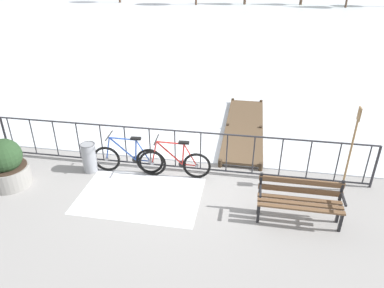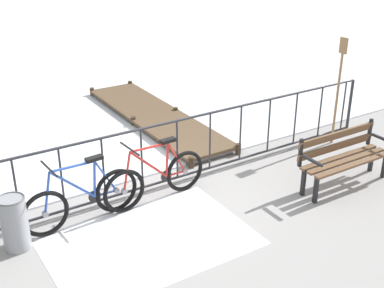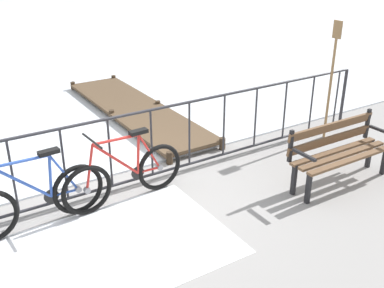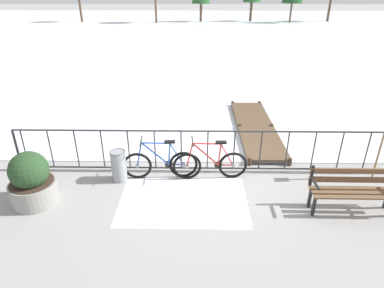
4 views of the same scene
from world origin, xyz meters
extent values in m
plane|color=gray|center=(0.00, 0.00, 0.00)|extent=(160.00, 160.00, 0.00)
cube|color=white|center=(-0.53, -1.20, 0.00)|extent=(2.63, 1.78, 0.01)
cylinder|color=#2D2D33|center=(0.00, 0.00, 1.05)|extent=(9.00, 0.04, 0.04)
cylinder|color=#2D2D33|center=(0.00, 0.00, 0.08)|extent=(9.00, 0.04, 0.04)
cylinder|color=#2D2D33|center=(4.50, 0.00, 0.53)|extent=(0.06, 0.06, 1.05)
cylinder|color=#2D2D33|center=(-1.85, 0.00, 0.57)|extent=(0.03, 0.03, 0.97)
cylinder|color=#2D2D33|center=(-1.23, 0.00, 0.57)|extent=(0.03, 0.03, 0.97)
cylinder|color=#2D2D33|center=(-0.62, 0.00, 0.57)|extent=(0.03, 0.03, 0.97)
cylinder|color=#2D2D33|center=(0.00, 0.00, 0.57)|extent=(0.03, 0.03, 0.97)
cylinder|color=#2D2D33|center=(0.62, 0.00, 0.57)|extent=(0.03, 0.03, 0.97)
cylinder|color=#2D2D33|center=(1.23, 0.00, 0.57)|extent=(0.03, 0.03, 0.97)
cylinder|color=#2D2D33|center=(1.85, 0.00, 0.57)|extent=(0.03, 0.03, 0.97)
cylinder|color=#2D2D33|center=(2.47, 0.00, 0.57)|extent=(0.03, 0.03, 0.97)
cylinder|color=#2D2D33|center=(3.09, 0.00, 0.57)|extent=(0.03, 0.03, 0.97)
cylinder|color=#2D2D33|center=(3.70, 0.00, 0.57)|extent=(0.03, 0.03, 0.97)
cylinder|color=#2D2D33|center=(4.32, 0.00, 0.57)|extent=(0.03, 0.03, 0.97)
torus|color=black|center=(-0.56, -0.28, 0.33)|extent=(0.66, 0.11, 0.66)
cylinder|color=gray|center=(-0.56, -0.28, 0.33)|extent=(0.08, 0.07, 0.08)
torus|color=black|center=(-1.61, -0.35, 0.33)|extent=(0.66, 0.11, 0.66)
cylinder|color=gray|center=(-1.61, -0.35, 0.33)|extent=(0.08, 0.07, 0.08)
cylinder|color=#2D51B2|center=(-0.87, -0.30, 0.62)|extent=(0.08, 0.04, 0.53)
cylinder|color=#2D51B2|center=(-1.19, -0.32, 0.63)|extent=(0.61, 0.08, 0.59)
cylinder|color=#2D51B2|center=(-1.17, -0.32, 0.90)|extent=(0.63, 0.08, 0.07)
cylinder|color=#2D51B2|center=(-0.73, -0.29, 0.34)|extent=(0.34, 0.05, 0.05)
cylinder|color=#2D51B2|center=(-0.71, -0.29, 0.61)|extent=(0.32, 0.05, 0.56)
cylinder|color=#2D51B2|center=(-1.54, -0.35, 0.62)|extent=(0.16, 0.04, 0.59)
cube|color=black|center=(-0.85, -0.30, 0.92)|extent=(0.25, 0.12, 0.05)
cylinder|color=black|center=(-1.48, -0.35, 0.96)|extent=(0.07, 0.52, 0.03)
cylinder|color=black|center=(-0.89, -0.30, 0.35)|extent=(0.18, 0.03, 0.18)
torus|color=black|center=(0.57, -0.29, 0.33)|extent=(0.66, 0.10, 0.66)
cylinder|color=gray|center=(0.57, -0.29, 0.33)|extent=(0.08, 0.06, 0.08)
torus|color=black|center=(-0.47, -0.36, 0.33)|extent=(0.66, 0.10, 0.66)
cylinder|color=gray|center=(-0.47, -0.36, 0.33)|extent=(0.08, 0.06, 0.08)
cylinder|color=red|center=(0.26, -0.31, 0.62)|extent=(0.08, 0.04, 0.53)
cylinder|color=red|center=(-0.05, -0.33, 0.63)|extent=(0.61, 0.08, 0.59)
cylinder|color=red|center=(-0.03, -0.33, 0.90)|extent=(0.63, 0.08, 0.07)
cylinder|color=red|center=(0.41, -0.30, 0.34)|extent=(0.34, 0.05, 0.05)
cylinder|color=red|center=(0.43, -0.30, 0.61)|extent=(0.32, 0.05, 0.56)
cylinder|color=red|center=(-0.41, -0.36, 0.62)|extent=(0.16, 0.04, 0.59)
cube|color=black|center=(0.28, -0.31, 0.92)|extent=(0.25, 0.12, 0.05)
cylinder|color=black|center=(-0.35, -0.35, 0.96)|extent=(0.06, 0.52, 0.03)
cylinder|color=black|center=(0.24, -0.31, 0.35)|extent=(0.18, 0.03, 0.18)
cube|color=brown|center=(2.77, -1.36, 0.44)|extent=(1.60, 0.11, 0.04)
cube|color=brown|center=(2.77, -1.52, 0.44)|extent=(1.60, 0.11, 0.04)
cube|color=brown|center=(2.77, -1.67, 0.44)|extent=(1.60, 0.11, 0.04)
cube|color=brown|center=(2.77, -1.27, 0.58)|extent=(1.60, 0.06, 0.12)
cube|color=brown|center=(2.77, -1.27, 0.78)|extent=(1.60, 0.06, 0.12)
cube|color=black|center=(3.53, -1.39, 0.22)|extent=(0.05, 0.06, 0.44)
cube|color=black|center=(3.53, -1.27, 0.67)|extent=(0.05, 0.04, 0.45)
cube|color=black|center=(3.53, -1.52, 0.64)|extent=(0.04, 0.40, 0.04)
cube|color=black|center=(2.01, -1.64, 0.22)|extent=(0.05, 0.06, 0.44)
cube|color=black|center=(2.01, -1.38, 0.22)|extent=(0.05, 0.06, 0.44)
cube|color=black|center=(2.01, -1.26, 0.67)|extent=(0.05, 0.04, 0.45)
cube|color=black|center=(2.01, -1.51, 0.64)|extent=(0.04, 0.40, 0.04)
cylinder|color=gray|center=(-2.01, -0.42, 0.36)|extent=(0.34, 0.34, 0.72)
torus|color=#545558|center=(-2.01, -0.42, 0.72)|extent=(0.35, 0.35, 0.02)
cylinder|color=#937047|center=(3.84, -0.23, 0.85)|extent=(0.04, 0.04, 1.70)
cube|color=#937047|center=(3.84, -0.23, 1.84)|extent=(0.03, 0.16, 0.28)
cube|color=brown|center=(1.56, 2.49, 0.12)|extent=(1.10, 4.38, 0.06)
cylinder|color=#3C2E20|center=(1.06, 0.30, 0.10)|extent=(0.10, 0.10, 0.20)
cylinder|color=#3C2E20|center=(2.05, 0.30, 0.10)|extent=(0.10, 0.10, 0.20)
cylinder|color=#3C2E20|center=(1.06, 2.49, 0.10)|extent=(0.10, 0.10, 0.20)
cylinder|color=#3C2E20|center=(2.05, 2.49, 0.10)|extent=(0.10, 0.10, 0.20)
cylinder|color=#3C2E20|center=(1.06, 4.68, 0.10)|extent=(0.10, 0.10, 0.20)
cylinder|color=#3C2E20|center=(2.05, 4.68, 0.10)|extent=(0.10, 0.10, 0.20)
camera|label=1|loc=(1.68, -7.23, 4.58)|focal=33.07mm
camera|label=2|loc=(-2.99, -6.15, 3.90)|focal=47.31mm
camera|label=3|loc=(-2.00, -5.17, 3.15)|focal=42.87mm
camera|label=4|loc=(-0.26, -6.75, 4.02)|focal=30.32mm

